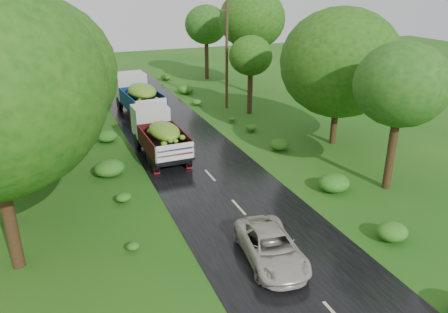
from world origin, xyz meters
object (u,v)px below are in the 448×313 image
car (271,247)px  truck_far (137,94)px  truck_near (158,132)px  utility_pole (227,55)px

car → truck_far: bearing=99.2°
truck_near → car: size_ratio=1.49×
truck_near → truck_far: 9.62m
truck_far → utility_pole: bearing=-13.1°
utility_pole → car: bearing=-121.0°
truck_near → car: 12.64m
truck_far → utility_pole: 7.95m
truck_far → utility_pole: utility_pole is taller
truck_near → car: bearing=-85.5°
truck_near → utility_pole: 11.99m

